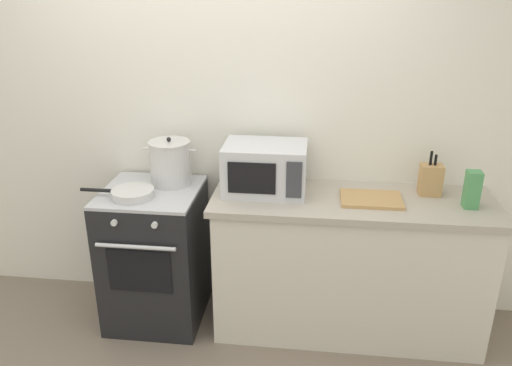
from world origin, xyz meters
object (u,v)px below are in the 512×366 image
stove (156,255)px  pasta_box (472,190)px  cutting_board (371,199)px  frying_pan (132,193)px  microwave (265,168)px  knife_block (431,179)px  stock_pot (170,163)px

stove → pasta_box: pasta_box is taller
stove → cutting_board: size_ratio=2.56×
stove → frying_pan: frying_pan is taller
microwave → knife_block: microwave is taller
stock_pot → knife_block: size_ratio=1.25×
stove → cutting_board: bearing=0.0°
pasta_box → stock_pot: bearing=175.0°
stove → stock_pot: bearing=52.0°
cutting_board → microwave: bearing=173.1°
microwave → cutting_board: size_ratio=1.39×
stock_pot → microwave: size_ratio=0.69×
stove → stock_pot: stock_pot is taller
frying_pan → knife_block: 1.80m
frying_pan → pasta_box: pasta_box is taller
stock_pot → knife_block: (1.61, 0.01, -0.04)m
stove → pasta_box: bearing=-0.9°
microwave → pasta_box: size_ratio=2.27×
cutting_board → pasta_box: (0.55, -0.03, 0.10)m
knife_block → frying_pan: bearing=-171.8°
stove → knife_block: bearing=4.7°
microwave → knife_block: size_ratio=1.81×
pasta_box → cutting_board: bearing=176.9°
microwave → frying_pan: bearing=-165.9°
frying_pan → pasta_box: bearing=2.6°
microwave → pasta_box: (1.19, -0.11, -0.04)m
knife_block → pasta_box: knife_block is taller
stove → pasta_box: 1.99m
frying_pan → microwave: microwave is taller
frying_pan → pasta_box: 1.98m
stock_pot → knife_block: bearing=0.4°
stock_pot → frying_pan: bearing=-125.2°
cutting_board → stock_pot: bearing=174.1°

